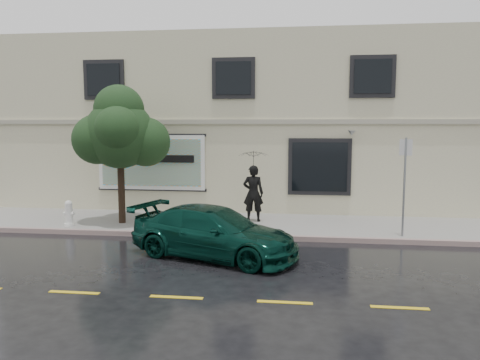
# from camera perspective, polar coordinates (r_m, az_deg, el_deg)

# --- Properties ---
(ground) EXTENTS (90.00, 90.00, 0.00)m
(ground) POSITION_cam_1_polar(r_m,az_deg,el_deg) (13.14, -3.79, -8.68)
(ground) COLOR black
(ground) RESTS_ON ground
(sidewalk) EXTENTS (20.00, 3.50, 0.15)m
(sidewalk) POSITION_cam_1_polar(r_m,az_deg,el_deg) (16.24, -1.61, -5.40)
(sidewalk) COLOR gray
(sidewalk) RESTS_ON ground
(curb) EXTENTS (20.00, 0.18, 0.16)m
(curb) POSITION_cam_1_polar(r_m,az_deg,el_deg) (14.55, -2.67, -6.84)
(curb) COLOR gray
(curb) RESTS_ON ground
(road_marking) EXTENTS (19.00, 0.12, 0.01)m
(road_marking) POSITION_cam_1_polar(r_m,az_deg,el_deg) (9.90, -7.76, -13.97)
(road_marking) COLOR gold
(road_marking) RESTS_ON ground
(building) EXTENTS (20.00, 8.12, 7.00)m
(building) POSITION_cam_1_polar(r_m,az_deg,el_deg) (21.56, 0.70, 6.78)
(building) COLOR #C1B69B
(building) RESTS_ON ground
(billboard) EXTENTS (4.30, 0.16, 2.20)m
(billboard) POSITION_cam_1_polar(r_m,az_deg,el_deg) (18.30, -10.78, 2.13)
(billboard) COLOR white
(billboard) RESTS_ON ground
(car) EXTENTS (5.00, 3.46, 1.33)m
(car) POSITION_cam_1_polar(r_m,az_deg,el_deg) (12.46, -3.19, -6.38)
(car) COLOR #072E25
(car) RESTS_ON ground
(pedestrian) EXTENTS (0.72, 0.48, 1.96)m
(pedestrian) POSITION_cam_1_polar(r_m,az_deg,el_deg) (16.21, 1.62, -1.63)
(pedestrian) COLOR black
(pedestrian) RESTS_ON sidewalk
(umbrella) EXTENTS (1.14, 1.14, 0.78)m
(umbrella) POSITION_cam_1_polar(r_m,az_deg,el_deg) (16.07, 1.64, 3.21)
(umbrella) COLOR black
(umbrella) RESTS_ON pedestrian
(street_tree) EXTENTS (2.32, 2.32, 4.20)m
(street_tree) POSITION_cam_1_polar(r_m,az_deg,el_deg) (16.28, -14.45, 5.39)
(street_tree) COLOR black
(street_tree) RESTS_ON sidewalk
(fire_hydrant) EXTENTS (0.35, 0.33, 0.85)m
(fire_hydrant) POSITION_cam_1_polar(r_m,az_deg,el_deg) (16.57, -20.13, -3.84)
(fire_hydrant) COLOR silver
(fire_hydrant) RESTS_ON sidewalk
(sign_pole) EXTENTS (0.35, 0.14, 2.97)m
(sign_pole) POSITION_cam_1_polar(r_m,az_deg,el_deg) (14.73, 19.42, 0.16)
(sign_pole) COLOR gray
(sign_pole) RESTS_ON sidewalk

